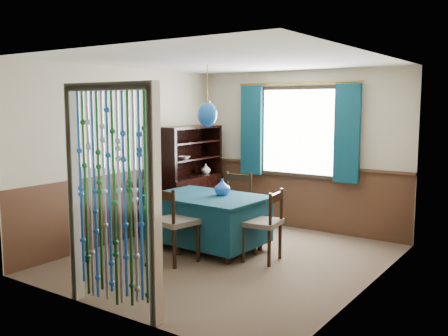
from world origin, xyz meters
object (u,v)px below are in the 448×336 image
Objects in this scene: chair_near at (174,222)px; chair_left at (156,206)px; bowl_shelf at (184,158)px; pendant_lamp at (207,114)px; dining_table at (208,218)px; sideboard at (190,190)px; vase_table at (222,188)px; chair_far at (233,204)px; vase_sideboard at (206,168)px; chair_right at (264,223)px.

chair_left is (-0.95, 0.70, -0.03)m from chair_near.
pendant_lamp is at bearing -35.89° from bowl_shelf.
dining_table is 1.63× the size of chair_near.
sideboard is 1.49m from vase_table.
chair_far is at bearing 112.47° from chair_left.
bowl_shelf is at bearing 152.77° from vase_table.
sideboard reaches higher than vase_table.
chair_far is 1.10m from sideboard.
vase_sideboard is at bearing 127.76° from pendant_lamp.
chair_right is at bearing 0.24° from dining_table.
vase_sideboard reaches higher than chair_near.
chair_near reaches higher than chair_left.
chair_right is 0.86m from vase_table.
sideboard is 0.61m from bowl_shelf.
pendant_lamp is 1.02m from vase_table.
chair_near is 1.18× the size of pendant_lamp.
chair_near is at bearing -57.59° from sideboard.
chair_right is at bearing -12.28° from vase_table.
chair_right is 1.11× the size of pendant_lamp.
chair_near is 1.06× the size of chair_right.
sideboard is at bearing 133.29° from chair_near.
sideboard is (-0.13, 0.98, 0.09)m from chair_left.
chair_left is at bearing -178.73° from pendant_lamp.
chair_right is 0.56× the size of sideboard.
chair_near is 1.37m from chair_far.
bowl_shelf is (-1.01, 1.45, 0.63)m from chair_near.
vase_sideboard is at bearing 79.90° from sideboard.
vase_sideboard reaches higher than chair_far.
bowl_shelf is at bearing -75.63° from sideboard.
vase_sideboard is (-1.01, 1.30, -0.94)m from pendant_lamp.
sideboard is at bearing 138.05° from pendant_lamp.
chair_left is at bearing -85.02° from bowl_shelf.
pendant_lamp reaches higher than bowl_shelf.
chair_near is at bearing -55.02° from bowl_shelf.
pendant_lamp reaches higher than vase_sideboard.
chair_far is (-0.02, 1.37, 0.00)m from chair_near.
chair_near is 2.30m from vase_sideboard.
vase_table is at bearing 84.54° from chair_left.
sideboard is at bearing 55.89° from chair_right.
chair_left is 4.43× the size of bowl_shelf.
vase_sideboard is (-0.07, 1.32, 0.42)m from chair_left.
sideboard reaches higher than dining_table.
vase_sideboard is (-1.92, 1.33, 0.42)m from chair_right.
vase_table reaches higher than dining_table.
sideboard is at bearing 140.15° from dining_table.
chair_left is at bearing -82.91° from sideboard.
chair_near is 1.18m from chair_left.
vase_table is (0.14, 0.14, -1.00)m from pendant_lamp.
dining_table is 0.97× the size of sideboard.
chair_left is 1.00m from bowl_shelf.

